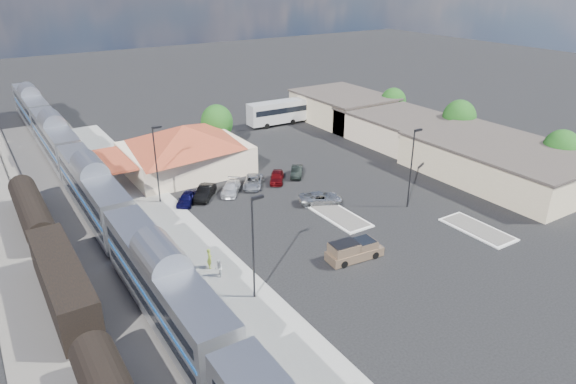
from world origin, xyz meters
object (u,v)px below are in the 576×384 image
pickup_truck (355,250)px  suv (321,198)px  station_depot (184,148)px  coach_bus (283,111)px

pickup_truck → suv: 12.33m
station_depot → suv: size_ratio=3.69×
station_depot → coach_bus: station_depot is taller
pickup_truck → suv: size_ratio=1.10×
station_depot → suv: station_depot is taller
station_depot → coach_bus: (22.65, 12.00, -0.82)m
pickup_truck → station_depot: bearing=13.6°
pickup_truck → suv: (4.52, 11.47, -0.18)m
station_depot → coach_bus: 25.65m
pickup_truck → coach_bus: 45.41m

